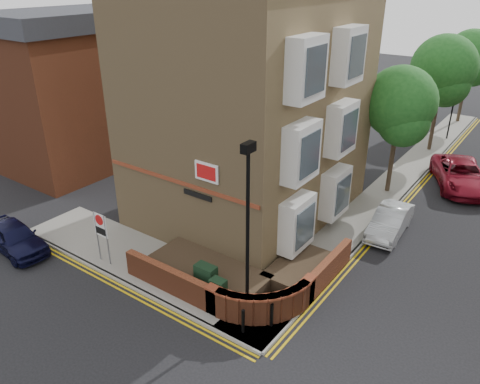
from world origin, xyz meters
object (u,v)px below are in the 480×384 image
at_px(lamppost, 248,234).
at_px(silver_car_near, 390,222).
at_px(utility_cabinet_large, 206,280).
at_px(navy_hatchback, 15,237).
at_px(zone_sign, 101,229).

relative_size(lamppost, silver_car_near, 1.71).
xyz_separation_m(utility_cabinet_large, navy_hatchback, (-8.65, -2.33, -0.08)).
relative_size(lamppost, utility_cabinet_large, 5.25).
distance_m(lamppost, utility_cabinet_large, 3.24).
bearing_deg(navy_hatchback, utility_cabinet_large, -69.66).
bearing_deg(lamppost, silver_car_near, 76.80).
bearing_deg(navy_hatchback, silver_car_near, -44.14).
xyz_separation_m(lamppost, navy_hatchback, (-10.55, -2.23, -2.70)).
xyz_separation_m(zone_sign, navy_hatchback, (-3.95, -1.53, -1.00)).
height_order(lamppost, zone_sign, lamppost).
distance_m(utility_cabinet_large, zone_sign, 4.86).
distance_m(lamppost, navy_hatchback, 11.12).
xyz_separation_m(navy_hatchback, silver_car_near, (12.55, 10.76, -0.03)).
xyz_separation_m(zone_sign, silver_car_near, (8.60, 9.23, -1.04)).
height_order(zone_sign, silver_car_near, zone_sign).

